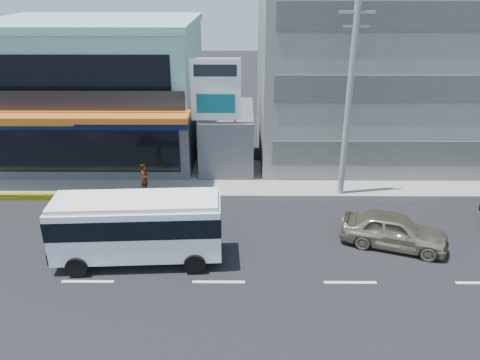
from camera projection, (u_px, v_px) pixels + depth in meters
name	position (u px, v px, depth m)	size (l,w,h in m)	color
ground	(219.00, 282.00, 17.78)	(120.00, 120.00, 0.00)	black
sidewalk	(315.00, 179.00, 26.39)	(70.00, 5.00, 0.30)	gray
shop_building	(100.00, 93.00, 28.99)	(12.40, 11.70, 8.00)	#4B4A50
concrete_building	(391.00, 41.00, 28.66)	(16.00, 12.00, 14.00)	gray
gap_structure	(228.00, 138.00, 28.07)	(3.00, 6.00, 3.50)	#4B4A50
satellite_dish	(227.00, 113.00, 26.42)	(1.50, 1.50, 0.15)	slate
billboard	(216.00, 97.00, 24.23)	(2.60, 0.18, 6.90)	gray
utility_pole_near	(349.00, 101.00, 22.46)	(1.60, 0.30, 10.00)	#999993
minibus	(137.00, 224.00, 18.50)	(6.76, 2.63, 2.78)	white
sedan	(394.00, 230.00, 19.90)	(1.77, 4.41, 1.50)	#BFB392
motorcycle_rider	(146.00, 190.00, 23.75)	(1.67, 0.64, 2.12)	#591C0C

